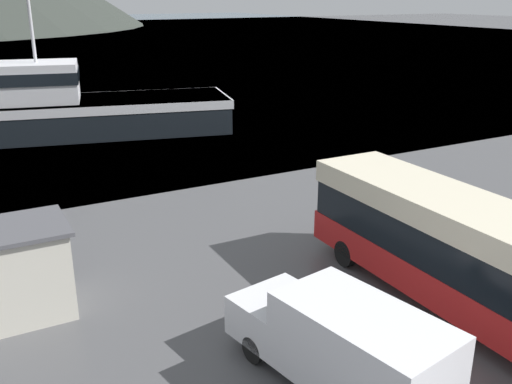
{
  "coord_description": "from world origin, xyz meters",
  "views": [
    {
      "loc": [
        -11.67,
        -4.59,
        8.67
      ],
      "look_at": [
        -2.53,
        12.26,
        2.0
      ],
      "focal_mm": 40.0,
      "sensor_mm": 36.0,
      "label": 1
    }
  ],
  "objects_px": {
    "delivery_van": "(343,344)",
    "fishing_boat": "(53,108)",
    "dock_kiosk": "(19,271)",
    "tour_bus": "(467,253)"
  },
  "relations": [
    {
      "from": "tour_bus",
      "to": "delivery_van",
      "type": "height_order",
      "value": "tour_bus"
    },
    {
      "from": "delivery_van",
      "to": "fishing_boat",
      "type": "relative_size",
      "value": 0.27
    },
    {
      "from": "dock_kiosk",
      "to": "tour_bus",
      "type": "bearing_deg",
      "value": -28.17
    },
    {
      "from": "fishing_boat",
      "to": "delivery_van",
      "type": "bearing_deg",
      "value": 15.62
    },
    {
      "from": "delivery_van",
      "to": "fishing_boat",
      "type": "distance_m",
      "value": 29.3
    },
    {
      "from": "delivery_van",
      "to": "dock_kiosk",
      "type": "relative_size",
      "value": 2.08
    },
    {
      "from": "tour_bus",
      "to": "fishing_boat",
      "type": "height_order",
      "value": "fishing_boat"
    },
    {
      "from": "dock_kiosk",
      "to": "delivery_van",
      "type": "bearing_deg",
      "value": -49.53
    },
    {
      "from": "delivery_van",
      "to": "fishing_boat",
      "type": "xyz_separation_m",
      "value": [
        -1.16,
        29.28,
        0.54
      ]
    },
    {
      "from": "delivery_van",
      "to": "dock_kiosk",
      "type": "xyz_separation_m",
      "value": [
        -5.99,
        7.02,
        0.14
      ]
    }
  ]
}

